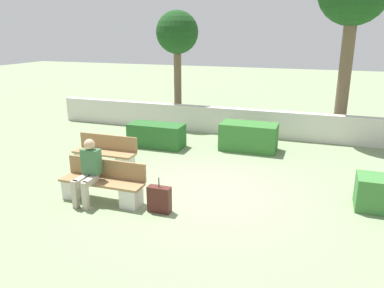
{
  "coord_description": "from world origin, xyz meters",
  "views": [
    {
      "loc": [
        2.21,
        -7.55,
        3.48
      ],
      "look_at": [
        -0.6,
        0.5,
        0.9
      ],
      "focal_mm": 35.0,
      "sensor_mm": 36.0,
      "label": 1
    }
  ],
  "objects_px": {
    "tree_leftmost": "(177,35)",
    "bench_left_side": "(105,156)",
    "bench_front": "(103,186)",
    "person_seated_man": "(88,168)",
    "suitcase": "(159,199)"
  },
  "relations": [
    {
      "from": "bench_left_side",
      "to": "tree_leftmost",
      "type": "xyz_separation_m",
      "value": [
        -0.04,
        5.38,
        3.0
      ]
    },
    {
      "from": "suitcase",
      "to": "tree_leftmost",
      "type": "bearing_deg",
      "value": 108.45
    },
    {
      "from": "bench_front",
      "to": "suitcase",
      "type": "height_order",
      "value": "bench_front"
    },
    {
      "from": "bench_front",
      "to": "person_seated_man",
      "type": "distance_m",
      "value": 0.5
    },
    {
      "from": "suitcase",
      "to": "tree_leftmost",
      "type": "height_order",
      "value": "tree_leftmost"
    },
    {
      "from": "bench_left_side",
      "to": "suitcase",
      "type": "xyz_separation_m",
      "value": [
        2.36,
        -1.81,
        -0.06
      ]
    },
    {
      "from": "person_seated_man",
      "to": "tree_leftmost",
      "type": "distance_m",
      "value": 7.73
    },
    {
      "from": "bench_front",
      "to": "tree_leftmost",
      "type": "distance_m",
      "value": 7.79
    },
    {
      "from": "tree_leftmost",
      "to": "bench_left_side",
      "type": "bearing_deg",
      "value": -89.6
    },
    {
      "from": "bench_front",
      "to": "suitcase",
      "type": "relative_size",
      "value": 2.52
    },
    {
      "from": "bench_front",
      "to": "person_seated_man",
      "type": "height_order",
      "value": "person_seated_man"
    },
    {
      "from": "bench_front",
      "to": "person_seated_man",
      "type": "bearing_deg",
      "value": -148.49
    },
    {
      "from": "bench_left_side",
      "to": "tree_leftmost",
      "type": "distance_m",
      "value": 6.16
    },
    {
      "from": "bench_left_side",
      "to": "tree_leftmost",
      "type": "relative_size",
      "value": 0.4
    },
    {
      "from": "tree_leftmost",
      "to": "person_seated_man",
      "type": "bearing_deg",
      "value": -83.48
    }
  ]
}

